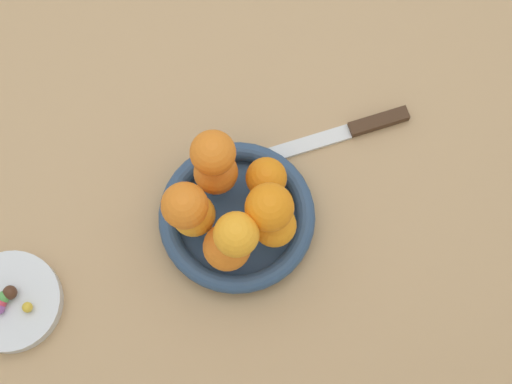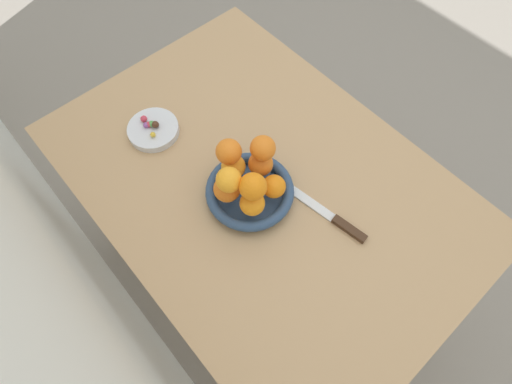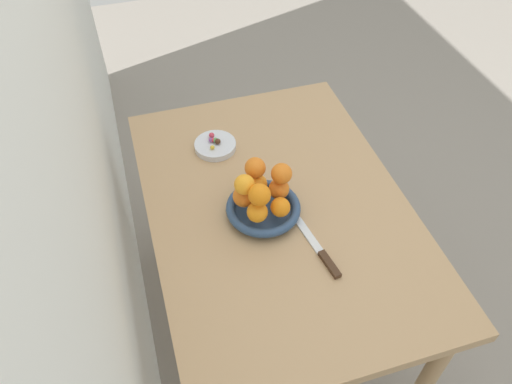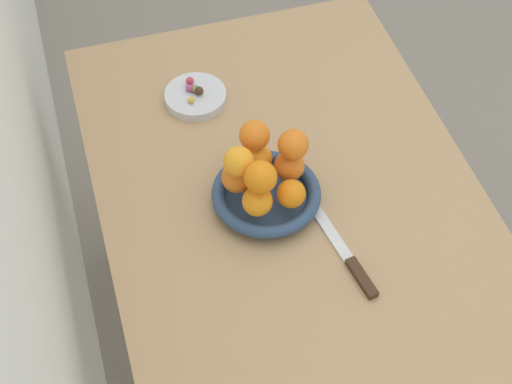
{
  "view_description": "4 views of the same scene",
  "coord_description": "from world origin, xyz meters",
  "px_view_note": "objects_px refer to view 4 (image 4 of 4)",
  "views": [
    {
      "loc": [
        0.0,
        0.35,
        1.81
      ],
      "look_at": [
        -0.05,
        0.04,
        0.81
      ],
      "focal_mm": 55.0,
      "sensor_mm": 36.0,
      "label": 1
    },
    {
      "loc": [
        -0.37,
        0.35,
        1.62
      ],
      "look_at": [
        -0.05,
        0.06,
        0.82
      ],
      "focal_mm": 28.0,
      "sensor_mm": 36.0,
      "label": 2
    },
    {
      "loc": [
        -0.93,
        0.35,
        1.85
      ],
      "look_at": [
        0.01,
        0.06,
        0.8
      ],
      "focal_mm": 35.0,
      "sensor_mm": 36.0,
      "label": 3
    },
    {
      "loc": [
        -0.94,
        0.35,
        1.97
      ],
      "look_at": [
        -0.06,
        0.08,
        0.83
      ],
      "focal_mm": 55.0,
      "sensor_mm": 36.0,
      "label": 4
    }
  ],
  "objects_px": {
    "candy_ball_1": "(189,88)",
    "candy_ball_2": "(196,89)",
    "dining_table": "(287,215)",
    "orange_2": "(238,178)",
    "candy_ball_3": "(190,81)",
    "candy_ball_5": "(199,91)",
    "orange_4": "(291,194)",
    "fruit_bowl": "(266,195)",
    "orange_0": "(290,166)",
    "candy_dish": "(196,97)",
    "orange_1": "(257,158)",
    "knife": "(345,254)",
    "orange_6": "(261,177)",
    "orange_8": "(239,161)",
    "candy_ball_0": "(191,100)",
    "candy_ball_4": "(193,88)",
    "orange_7": "(254,135)",
    "orange_3": "(257,201)",
    "orange_5": "(293,143)"
  },
  "relations": [
    {
      "from": "orange_0",
      "to": "candy_ball_0",
      "type": "bearing_deg",
      "value": 26.28
    },
    {
      "from": "candy_ball_1",
      "to": "candy_ball_2",
      "type": "height_order",
      "value": "candy_ball_2"
    },
    {
      "from": "orange_5",
      "to": "candy_ball_1",
      "type": "xyz_separation_m",
      "value": [
        0.31,
        0.14,
        -0.1
      ]
    },
    {
      "from": "knife",
      "to": "candy_ball_0",
      "type": "bearing_deg",
      "value": 22.18
    },
    {
      "from": "dining_table",
      "to": "orange_6",
      "type": "xyz_separation_m",
      "value": [
        -0.06,
        0.08,
        0.22
      ]
    },
    {
      "from": "candy_dish",
      "to": "candy_ball_2",
      "type": "distance_m",
      "value": 0.02
    },
    {
      "from": "orange_5",
      "to": "candy_ball_3",
      "type": "xyz_separation_m",
      "value": [
        0.33,
        0.13,
        -0.1
      ]
    },
    {
      "from": "candy_dish",
      "to": "orange_8",
      "type": "height_order",
      "value": "orange_8"
    },
    {
      "from": "candy_ball_1",
      "to": "orange_0",
      "type": "bearing_deg",
      "value": -157.1
    },
    {
      "from": "candy_ball_4",
      "to": "orange_1",
      "type": "bearing_deg",
      "value": -165.66
    },
    {
      "from": "candy_ball_5",
      "to": "orange_4",
      "type": "bearing_deg",
      "value": -165.41
    },
    {
      "from": "orange_8",
      "to": "candy_ball_2",
      "type": "distance_m",
      "value": 0.33
    },
    {
      "from": "candy_ball_1",
      "to": "candy_ball_3",
      "type": "bearing_deg",
      "value": -19.28
    },
    {
      "from": "orange_0",
      "to": "candy_ball_3",
      "type": "xyz_separation_m",
      "value": [
        0.33,
        0.12,
        -0.04
      ]
    },
    {
      "from": "orange_6",
      "to": "candy_ball_1",
      "type": "xyz_separation_m",
      "value": [
        0.37,
        0.05,
        -0.1
      ]
    },
    {
      "from": "dining_table",
      "to": "candy_ball_2",
      "type": "xyz_separation_m",
      "value": [
        0.3,
        0.12,
        0.12
      ]
    },
    {
      "from": "orange_1",
      "to": "knife",
      "type": "distance_m",
      "value": 0.26
    },
    {
      "from": "orange_7",
      "to": "candy_ball_0",
      "type": "height_order",
      "value": "orange_7"
    },
    {
      "from": "candy_ball_3",
      "to": "candy_ball_4",
      "type": "bearing_deg",
      "value": -179.68
    },
    {
      "from": "orange_0",
      "to": "orange_2",
      "type": "height_order",
      "value": "orange_2"
    },
    {
      "from": "fruit_bowl",
      "to": "knife",
      "type": "height_order",
      "value": "fruit_bowl"
    },
    {
      "from": "orange_1",
      "to": "orange_0",
      "type": "bearing_deg",
      "value": -124.78
    },
    {
      "from": "candy_ball_3",
      "to": "candy_ball_5",
      "type": "bearing_deg",
      "value": -162.34
    },
    {
      "from": "dining_table",
      "to": "candy_ball_5",
      "type": "relative_size",
      "value": 56.49
    },
    {
      "from": "orange_0",
      "to": "candy_ball_0",
      "type": "height_order",
      "value": "orange_0"
    },
    {
      "from": "orange_1",
      "to": "orange_8",
      "type": "bearing_deg",
      "value": 134.6
    },
    {
      "from": "orange_2",
      "to": "candy_ball_4",
      "type": "distance_m",
      "value": 0.32
    },
    {
      "from": "candy_ball_1",
      "to": "candy_ball_5",
      "type": "distance_m",
      "value": 0.03
    },
    {
      "from": "orange_8",
      "to": "candy_ball_4",
      "type": "xyz_separation_m",
      "value": [
        0.32,
        0.02,
        -0.1
      ]
    },
    {
      "from": "orange_1",
      "to": "candy_ball_5",
      "type": "distance_m",
      "value": 0.27
    },
    {
      "from": "orange_3",
      "to": "candy_ball_1",
      "type": "xyz_separation_m",
      "value": [
        0.38,
        0.05,
        -0.04
      ]
    },
    {
      "from": "orange_0",
      "to": "orange_6",
      "type": "height_order",
      "value": "orange_6"
    },
    {
      "from": "dining_table",
      "to": "orange_8",
      "type": "distance_m",
      "value": 0.25
    },
    {
      "from": "candy_dish",
      "to": "candy_ball_2",
      "type": "relative_size",
      "value": 7.99
    },
    {
      "from": "candy_dish",
      "to": "candy_ball_4",
      "type": "distance_m",
      "value": 0.02
    },
    {
      "from": "candy_ball_5",
      "to": "orange_6",
      "type": "bearing_deg",
      "value": -174.44
    },
    {
      "from": "orange_4",
      "to": "orange_6",
      "type": "xyz_separation_m",
      "value": [
        0.01,
        0.06,
        0.06
      ]
    },
    {
      "from": "candy_ball_1",
      "to": "candy_ball_2",
      "type": "distance_m",
      "value": 0.02
    },
    {
      "from": "orange_2",
      "to": "candy_ball_5",
      "type": "bearing_deg",
      "value": 1.29
    },
    {
      "from": "fruit_bowl",
      "to": "orange_6",
      "type": "relative_size",
      "value": 3.46
    },
    {
      "from": "orange_0",
      "to": "candy_ball_2",
      "type": "height_order",
      "value": "orange_0"
    },
    {
      "from": "fruit_bowl",
      "to": "orange_8",
      "type": "bearing_deg",
      "value": 83.28
    },
    {
      "from": "orange_0",
      "to": "candy_ball_1",
      "type": "xyz_separation_m",
      "value": [
        0.31,
        0.13,
        -0.04
      ]
    },
    {
      "from": "orange_1",
      "to": "orange_8",
      "type": "xyz_separation_m",
      "value": [
        -0.05,
        0.05,
        0.06
      ]
    },
    {
      "from": "orange_0",
      "to": "candy_dish",
      "type": "bearing_deg",
      "value": 21.9
    },
    {
      "from": "candy_dish",
      "to": "orange_1",
      "type": "height_order",
      "value": "orange_1"
    },
    {
      "from": "fruit_bowl",
      "to": "orange_0",
      "type": "bearing_deg",
      "value": -70.79
    },
    {
      "from": "dining_table",
      "to": "orange_3",
      "type": "bearing_deg",
      "value": 127.87
    },
    {
      "from": "orange_1",
      "to": "orange_7",
      "type": "height_order",
      "value": "orange_7"
    },
    {
      "from": "dining_table",
      "to": "orange_2",
      "type": "bearing_deg",
      "value": 92.19
    }
  ]
}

